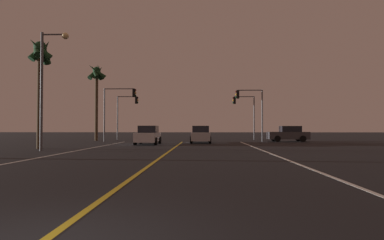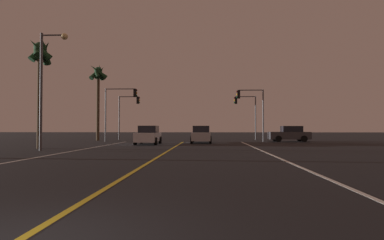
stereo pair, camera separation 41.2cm
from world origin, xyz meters
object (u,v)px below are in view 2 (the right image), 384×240
Objects in this scene: traffic_light_near_left at (120,102)px; traffic_light_far_left at (129,108)px; traffic_light_far_right at (245,108)px; street_lamp_left_mid at (47,76)px; car_crossing_side at (290,134)px; palm_tree_left_far at (98,79)px; car_ahead_far at (201,135)px; car_oncoming at (148,135)px; palm_tree_left_mid at (40,60)px; traffic_light_near_right at (251,103)px.

traffic_light_far_left is (-0.40, 5.50, -0.27)m from traffic_light_near_left.
street_lamp_left_mid is (-15.34, -19.52, 0.96)m from traffic_light_far_right.
car_crossing_side is 24.91m from street_lamp_left_mid.
palm_tree_left_far reaches higher than traffic_light_far_left.
car_ahead_far and car_oncoming have the same top height.
palm_tree_left_mid reaches higher than traffic_light_near_left.
traffic_light_far_right reaches higher than car_oncoming.
traffic_light_near_right is at bearing 42.57° from street_lamp_left_mid.
traffic_light_far_left is (-14.58, 0.00, 0.03)m from traffic_light_far_right.
traffic_light_far_right is 0.99× the size of traffic_light_far_left.
traffic_light_far_right is at bearing 21.20° from traffic_light_near_left.
traffic_light_far_right is (10.10, 11.02, 3.18)m from car_oncoming.
palm_tree_left_far reaches higher than traffic_light_near_right.
car_crossing_side is 18.78m from traffic_light_near_left.
car_oncoming is at bearing 47.51° from traffic_light_far_right.
car_crossing_side is 5.51m from traffic_light_near_right.
traffic_light_near_left is at bearing 77.43° from palm_tree_left_mid.
traffic_light_far_right is 14.58m from traffic_light_far_left.
traffic_light_near_left is 5.05m from palm_tree_left_far.
traffic_light_far_right reaches higher than car_crossing_side.
car_crossing_side and car_oncoming have the same top height.
car_oncoming is at bearing 43.86° from palm_tree_left_mid.
traffic_light_near_right is 1.02× the size of traffic_light_far_left.
car_oncoming is 0.79× the size of traffic_light_far_right.
street_lamp_left_mid is (-19.59, -14.83, 4.14)m from car_crossing_side.
street_lamp_left_mid is at bearing 51.84° from traffic_light_far_right.
car_oncoming is 10.81m from street_lamp_left_mid.
traffic_light_near_left is (-4.08, 5.52, 3.49)m from car_oncoming.
street_lamp_left_mid is (-0.76, -19.52, 0.93)m from traffic_light_far_left.
street_lamp_left_mid is at bearing -52.61° from palm_tree_left_mid.
traffic_light_far_left is at bearing -157.87° from car_oncoming.
palm_tree_left_mid is at bearing 46.10° from traffic_light_far_right.
traffic_light_near_left is (-18.43, -0.81, 3.49)m from car_crossing_side.
car_crossing_side is at bearing 2.53° from traffic_light_near_left.
traffic_light_far_right is at bearing 9.91° from palm_tree_left_far.
car_oncoming is at bearing -47.06° from palm_tree_left_far.
traffic_light_near_left is at bearing -85.84° from traffic_light_far_left.
traffic_light_far_left is (-18.83, 4.69, 3.22)m from car_crossing_side.
traffic_light_far_left is 0.60× the size of palm_tree_left_far.
palm_tree_left_mid is (-2.28, -17.52, 2.42)m from traffic_light_far_left.
palm_tree_left_mid is at bearing 129.19° from car_ahead_far.
car_crossing_side is 0.53× the size of palm_tree_left_mid.
traffic_light_far_right is at bearing -90.80° from traffic_light_near_right.
car_oncoming is 0.53× the size of palm_tree_left_mid.
traffic_light_near_right reaches higher than car_oncoming.
car_ahead_far is 12.73m from traffic_light_far_left.
traffic_light_near_right is at bearing 0.00° from traffic_light_near_left.
palm_tree_left_mid reaches higher than car_oncoming.
palm_tree_left_mid is at bearing -87.43° from palm_tree_left_far.
traffic_light_near_left reaches higher than car_ahead_far.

